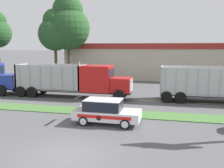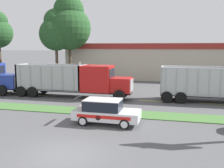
# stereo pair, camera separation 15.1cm
# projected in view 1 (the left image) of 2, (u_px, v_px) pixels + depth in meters

# --- Properties ---
(ground_plane) EXTENTS (600.00, 600.00, 0.00)m
(ground_plane) POSITION_uv_depth(u_px,v_px,m) (65.00, 155.00, 11.67)
(ground_plane) COLOR #515154
(grass_verge) EXTENTS (120.00, 2.10, 0.06)m
(grass_verge) POSITION_uv_depth(u_px,v_px,m) (106.00, 112.00, 19.09)
(grass_verge) COLOR #477538
(grass_verge) RESTS_ON ground_plane
(centre_line_2) EXTENTS (2.40, 0.14, 0.01)m
(centre_line_2) POSITION_uv_depth(u_px,v_px,m) (0.00, 94.00, 26.90)
(centre_line_2) COLOR yellow
(centre_line_2) RESTS_ON ground_plane
(centre_line_3) EXTENTS (2.40, 0.14, 0.01)m
(centre_line_3) POSITION_uv_depth(u_px,v_px,m) (46.00, 96.00, 25.69)
(centre_line_3) COLOR yellow
(centre_line_3) RESTS_ON ground_plane
(centre_line_4) EXTENTS (2.40, 0.14, 0.01)m
(centre_line_4) POSITION_uv_depth(u_px,v_px,m) (96.00, 98.00, 24.48)
(centre_line_4) COLOR yellow
(centre_line_4) RESTS_ON ground_plane
(centre_line_5) EXTENTS (2.40, 0.14, 0.01)m
(centre_line_5) POSITION_uv_depth(u_px,v_px,m) (151.00, 101.00, 23.26)
(centre_line_5) COLOR yellow
(centre_line_5) RESTS_ON ground_plane
(centre_line_6) EXTENTS (2.40, 0.14, 0.01)m
(centre_line_6) POSITION_uv_depth(u_px,v_px,m) (213.00, 104.00, 22.05)
(centre_line_6) COLOR yellow
(centre_line_6) RESTS_ON ground_plane
(dump_truck_mid) EXTENTS (11.67, 2.63, 3.58)m
(dump_truck_mid) POSITION_uv_depth(u_px,v_px,m) (84.00, 81.00, 24.58)
(dump_truck_mid) COLOR black
(dump_truck_mid) RESTS_ON ground_plane
(rally_car) EXTENTS (4.35, 1.99, 1.64)m
(rally_car) POSITION_uv_depth(u_px,v_px,m) (106.00, 111.00, 16.35)
(rally_car) COLOR white
(rally_car) RESTS_ON ground_plane
(store_building_backdrop) EXTENTS (31.33, 12.10, 5.52)m
(store_building_backdrop) POSITION_uv_depth(u_px,v_px,m) (167.00, 60.00, 41.41)
(store_building_backdrop) COLOR #BCB29E
(store_building_backdrop) RESTS_ON ground_plane
(tree_behind_left) EXTENTS (6.29, 6.29, 12.38)m
(tree_behind_left) POSITION_uv_depth(u_px,v_px,m) (68.00, 24.00, 36.17)
(tree_behind_left) COLOR #473828
(tree_behind_left) RESTS_ON ground_plane
(tree_behind_centre) EXTENTS (4.73, 4.73, 10.34)m
(tree_behind_centre) POSITION_uv_depth(u_px,v_px,m) (55.00, 31.00, 35.42)
(tree_behind_centre) COLOR #473828
(tree_behind_centre) RESTS_ON ground_plane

